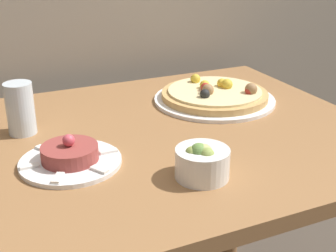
% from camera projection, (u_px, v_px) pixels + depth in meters
% --- Properties ---
extents(dining_table, '(1.09, 0.85, 0.77)m').
position_uv_depth(dining_table, '(155.00, 173.00, 1.19)').
color(dining_table, olive).
rests_on(dining_table, ground_plane).
extents(pizza_plate, '(0.35, 0.35, 0.06)m').
position_uv_depth(pizza_plate, '(215.00, 95.00, 1.35)').
color(pizza_plate, white).
rests_on(pizza_plate, dining_table).
extents(tartare_plate, '(0.22, 0.22, 0.07)m').
position_uv_depth(tartare_plate, '(70.00, 157.00, 0.99)').
color(tartare_plate, white).
rests_on(tartare_plate, dining_table).
extents(small_bowl, '(0.11, 0.11, 0.08)m').
position_uv_depth(small_bowl, '(204.00, 161.00, 0.93)').
color(small_bowl, white).
rests_on(small_bowl, dining_table).
extents(drinking_glass, '(0.07, 0.07, 0.13)m').
position_uv_depth(drinking_glass, '(20.00, 109.00, 1.12)').
color(drinking_glass, silver).
rests_on(drinking_glass, dining_table).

